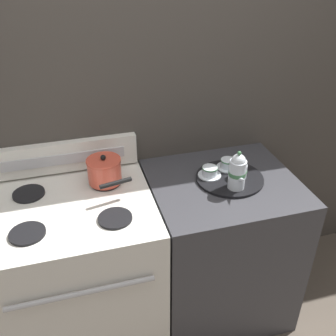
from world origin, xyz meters
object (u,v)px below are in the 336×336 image
(stove, at_px, (81,274))
(serving_tray, at_px, (230,178))
(teapot, at_px, (238,171))
(teacup_right, at_px, (210,171))
(creamer_jug, at_px, (240,171))
(saucepan, at_px, (105,171))
(teacup_left, at_px, (228,164))

(stove, bearing_deg, serving_tray, 0.86)
(teapot, relative_size, teacup_right, 1.69)
(teacup_right, bearing_deg, creamer_jug, -21.33)
(serving_tray, bearing_deg, saucepan, 167.63)
(teacup_right, bearing_deg, stove, -175.69)
(teapot, height_order, teacup_left, teapot)
(serving_tray, bearing_deg, stove, -179.14)
(saucepan, height_order, teacup_right, saucepan)
(serving_tray, xyz_separation_m, teacup_left, (0.03, 0.09, 0.03))
(saucepan, relative_size, serving_tray, 0.78)
(stove, distance_m, teapot, 0.99)
(creamer_jug, bearing_deg, teacup_left, 102.79)
(saucepan, distance_m, teapot, 0.66)
(teapot, relative_size, creamer_jug, 2.82)
(saucepan, bearing_deg, teapot, -20.77)
(teapot, xyz_separation_m, teacup_left, (0.04, 0.19, -0.07))
(teacup_right, bearing_deg, saucepan, 169.80)
(serving_tray, distance_m, teacup_left, 0.10)
(stove, height_order, serving_tray, serving_tray)
(teacup_left, bearing_deg, serving_tray, -106.26)
(saucepan, relative_size, teacup_right, 2.24)
(teapot, relative_size, teacup_left, 1.69)
(saucepan, height_order, serving_tray, saucepan)
(saucepan, distance_m, teacup_left, 0.66)
(teapot, bearing_deg, stove, 174.02)
(saucepan, height_order, creamer_jug, saucepan)
(saucepan, bearing_deg, serving_tray, -12.37)
(creamer_jug, bearing_deg, stove, 179.82)
(serving_tray, relative_size, teapot, 1.71)
(serving_tray, distance_m, teacup_right, 0.11)
(teapot, bearing_deg, creamer_jug, 54.34)
(teapot, height_order, teacup_right, teapot)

